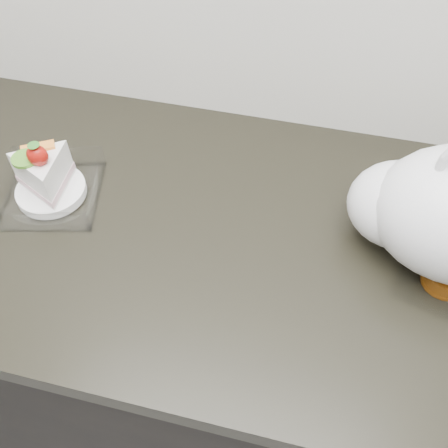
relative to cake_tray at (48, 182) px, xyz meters
The scene contains 3 objects.
counter 0.57m from the cake_tray, ahead, with size 2.04×0.64×0.90m.
cake_tray is the anchor object (origin of this frame).
mooncake_wrap 0.68m from the cake_tray, ahead, with size 0.17×0.16×0.03m.
Camera 1 is at (0.14, 1.17, 1.57)m, focal length 40.00 mm.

